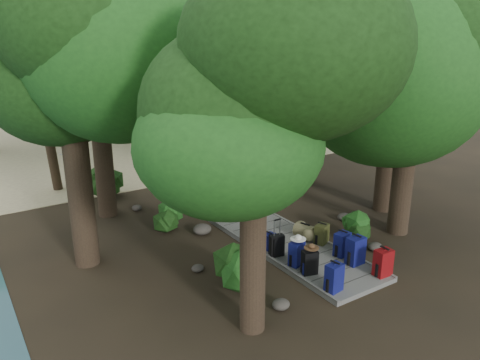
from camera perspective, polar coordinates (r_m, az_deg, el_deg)
ground at (r=14.89m, az=0.99°, el=-5.27°), size 120.00×120.00×0.00m
sand_beach at (r=28.99m, az=-17.07°, el=5.42°), size 40.00×22.00×0.02m
boardwalk at (r=15.64m, az=-1.07°, el=-3.86°), size 2.00×12.00×0.12m
backpack_left_a at (r=11.08m, az=11.41°, el=-11.43°), size 0.43×0.33×0.74m
backpack_left_b at (r=11.72m, az=8.49°, el=-9.74°), size 0.42×0.35×0.67m
backpack_left_c at (r=12.06m, az=6.91°, el=-8.75°), size 0.44×0.37×0.70m
backpack_left_d at (r=12.89m, az=3.56°, el=-7.35°), size 0.36×0.29×0.49m
backpack_right_a at (r=12.01m, az=17.06°, el=-9.45°), size 0.43×0.31×0.75m
backpack_right_b at (r=12.37m, az=13.91°, el=-8.19°), size 0.46×0.33×0.81m
backpack_right_c at (r=12.75m, az=12.35°, el=-7.50°), size 0.46×0.37×0.71m
backpack_right_d at (r=13.36m, az=9.94°, el=-6.37°), size 0.48×0.41×0.61m
duffel_right_khaki at (r=13.68m, az=7.92°, el=-6.17°), size 0.54×0.68×0.39m
suitcase_on_boardwalk at (r=12.50m, az=4.49°, el=-7.95°), size 0.42×0.29×0.59m
lone_suitcase_on_sand at (r=21.44m, az=-9.91°, el=2.72°), size 0.46×0.30×0.67m
hat_brown at (r=11.58m, az=8.72°, el=-7.95°), size 0.37×0.37×0.11m
hat_white at (r=11.92m, az=7.11°, el=-6.87°), size 0.40×0.40×0.13m
kayak at (r=22.24m, az=-19.18°, el=2.08°), size 0.80×3.32×0.33m
sun_lounger at (r=25.06m, az=-5.62°, el=4.94°), size 0.71×1.74×0.55m
tree_right_a at (r=13.94m, az=20.37°, el=10.91°), size 5.31×5.31×8.85m
tree_right_b at (r=15.73m, az=18.51°, el=12.70°), size 5.24×5.24×9.36m
tree_right_c at (r=17.95m, az=7.78°, el=11.61°), size 4.56×4.56×7.90m
tree_right_d at (r=20.42m, az=8.83°, el=14.88°), size 5.31×5.31×9.73m
tree_right_e at (r=22.19m, az=0.66°, el=14.01°), size 4.85×4.85×8.74m
tree_right_f at (r=25.26m, az=0.51°, el=16.35°), size 5.82×5.82×10.39m
tree_left_a at (r=8.50m, az=1.70°, el=3.19°), size 4.43×4.43×7.38m
tree_left_b at (r=11.81m, az=-20.13°, el=10.27°), size 5.00×5.00×9.01m
tree_left_c at (r=15.14m, az=-17.12°, el=11.27°), size 4.96×4.96×8.63m
tree_back_a at (r=27.73m, az=-19.82°, el=14.11°), size 5.24×5.24×9.08m
tree_back_b at (r=28.75m, az=-13.60°, el=15.47°), size 5.49×5.49×9.81m
tree_back_c at (r=29.75m, az=-8.61°, el=15.34°), size 5.18×5.18×9.32m
palm_right_a at (r=20.67m, az=-0.37°, el=10.67°), size 3.84×3.84×6.54m
palm_right_b at (r=25.81m, az=-3.28°, el=13.73°), size 4.16×4.16×8.03m
palm_right_c at (r=26.08m, az=-11.50°, el=12.49°), size 4.50×4.50×7.15m
palm_left_a at (r=18.36m, az=-23.39°, el=10.03°), size 4.79×4.79×7.61m
rock_left_a at (r=10.62m, az=5.01°, el=-14.87°), size 0.41×0.37×0.22m
rock_left_b at (r=12.09m, az=-5.17°, el=-10.65°), size 0.33×0.29×0.18m
rock_left_c at (r=14.11m, az=-4.63°, el=-6.00°), size 0.56×0.50×0.31m
rock_left_d at (r=16.25m, az=-12.48°, el=-3.32°), size 0.34×0.31×0.19m
rock_right_a at (r=13.60m, az=16.14°, el=-7.82°), size 0.42×0.38×0.23m
rock_right_b at (r=15.42m, az=12.57°, el=-4.41°), size 0.44×0.39×0.24m
rock_right_c at (r=17.32m, az=2.32°, el=-1.57°), size 0.34×0.31×0.19m
rock_right_d at (r=19.26m, az=0.64°, el=0.62°), size 0.53×0.48×0.29m
shrub_left_a at (r=11.14m, az=0.18°, el=-10.55°), size 1.21×1.21×1.09m
shrub_left_b at (r=14.39m, az=-8.45°, el=-4.62°), size 0.88×0.88×0.79m
shrub_left_c at (r=17.81m, az=-15.92°, el=0.02°), size 1.34×1.34×1.21m
shrub_right_a at (r=14.01m, az=13.61°, el=-5.29°), size 1.02×1.02×0.92m
shrub_right_b at (r=17.42m, az=3.64°, el=0.03°), size 1.17×1.17×1.05m
shrub_right_c at (r=20.22m, az=-2.24°, el=2.27°), size 0.95×0.95×0.85m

